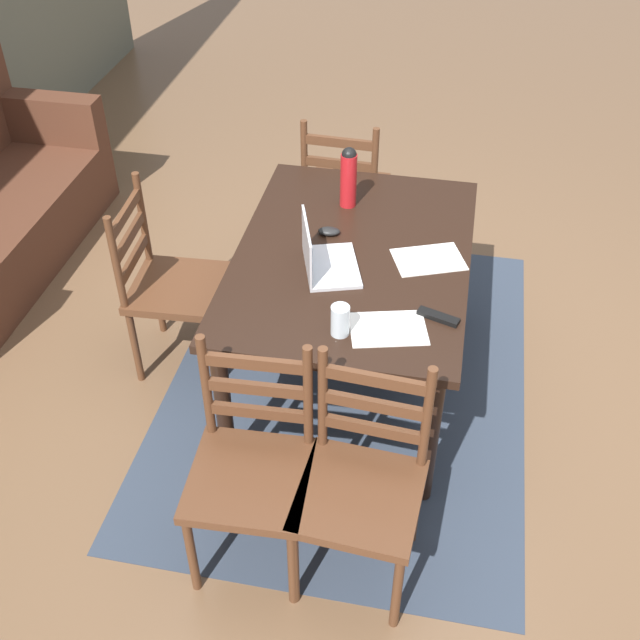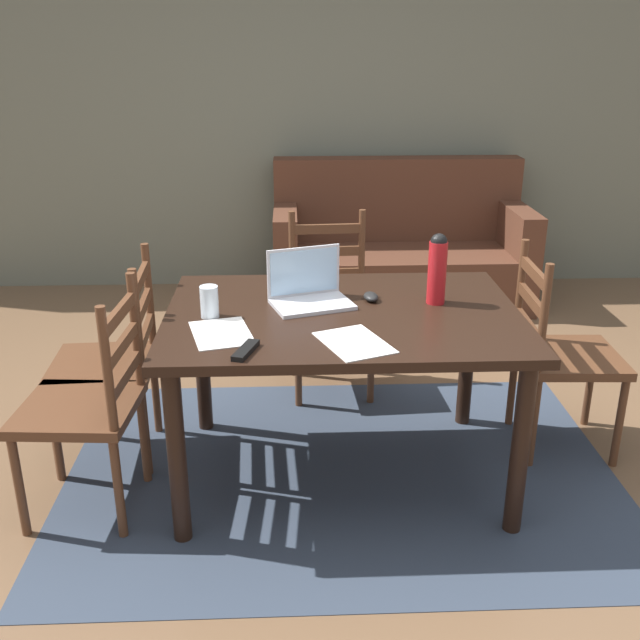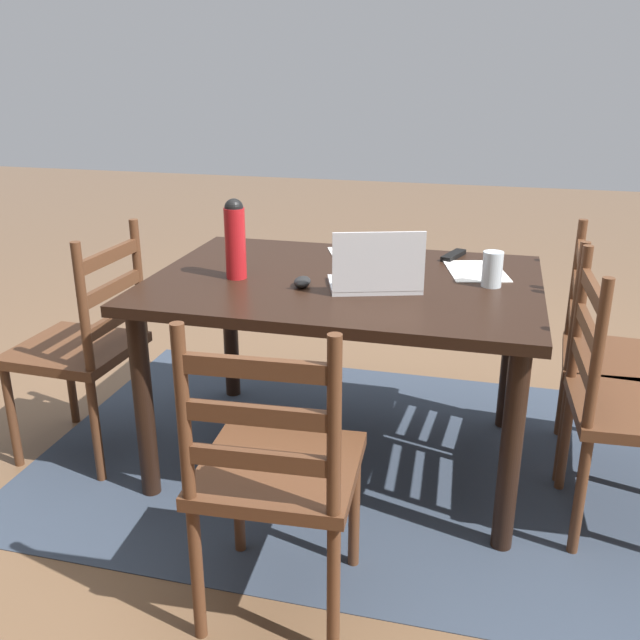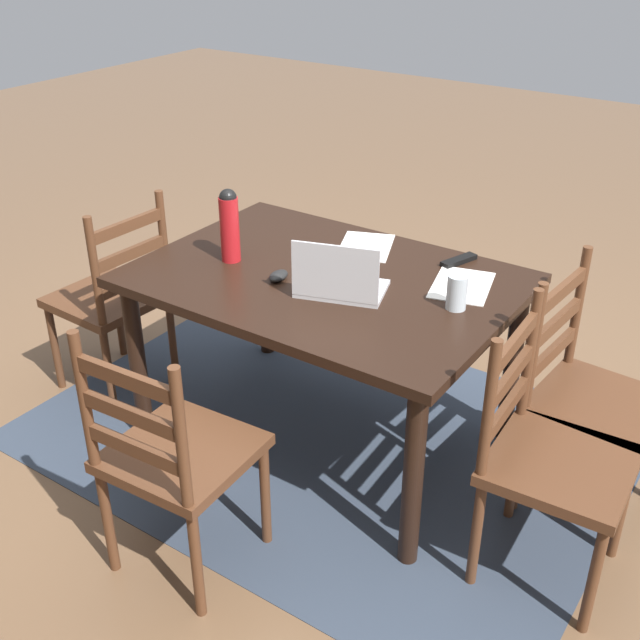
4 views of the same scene
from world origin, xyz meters
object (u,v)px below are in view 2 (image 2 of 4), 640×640
at_px(couch, 399,252).
at_px(tv_remote, 246,350).
at_px(chair_right_far, 561,355).
at_px(computer_mouse, 371,297).
at_px(dining_table, 343,333).
at_px(drinking_glass, 209,302).
at_px(chair_far_head, 330,307).
at_px(chair_left_far, 112,362).
at_px(water_bottle, 437,267).
at_px(chair_left_near, 88,406).
at_px(laptop, 308,290).

distance_m(couch, tv_remote, 2.90).
xyz_separation_m(chair_right_far, computer_mouse, (-0.88, -0.08, 0.32)).
height_order(dining_table, couch, couch).
bearing_deg(dining_table, drinking_glass, -176.00).
bearing_deg(chair_far_head, computer_mouse, -80.17).
height_order(chair_left_far, couch, couch).
height_order(dining_table, chair_right_far, chair_right_far).
distance_m(water_bottle, tv_remote, 0.93).
xyz_separation_m(chair_left_near, tv_remote, (0.64, -0.20, 0.31)).
height_order(chair_far_head, drinking_glass, chair_far_head).
relative_size(dining_table, drinking_glass, 11.23).
xyz_separation_m(chair_right_far, chair_left_far, (-2.02, 0.00, 0.00)).
distance_m(dining_table, tv_remote, 0.56).
distance_m(chair_right_far, couch, 2.14).
distance_m(chair_right_far, tv_remote, 1.55).
xyz_separation_m(chair_left_near, couch, (1.59, 2.51, -0.11)).
xyz_separation_m(chair_left_near, laptop, (0.87, 0.32, 0.36)).
height_order(chair_left_near, drinking_glass, chair_left_near).
bearing_deg(laptop, water_bottle, -2.70).
bearing_deg(couch, drinking_glass, -115.45).
height_order(chair_left_near, couch, couch).
distance_m(chair_left_near, couch, 2.97).
xyz_separation_m(water_bottle, tv_remote, (-0.77, -0.49, -0.15)).
relative_size(dining_table, computer_mouse, 14.44).
distance_m(chair_left_far, laptop, 0.95).
bearing_deg(laptop, chair_left_near, -159.74).
height_order(dining_table, water_bottle, water_bottle).
bearing_deg(chair_left_far, chair_left_near, -90.01).
relative_size(computer_mouse, tv_remote, 0.59).
xyz_separation_m(water_bottle, computer_mouse, (-0.27, 0.04, -0.14)).
relative_size(chair_left_near, computer_mouse, 9.50).
bearing_deg(dining_table, chair_right_far, 11.53).
relative_size(chair_left_far, laptop, 2.55).
bearing_deg(dining_table, chair_left_far, 168.46).
relative_size(water_bottle, computer_mouse, 3.00).
height_order(chair_left_far, water_bottle, water_bottle).
xyz_separation_m(water_bottle, drinking_glass, (-0.93, -0.13, -0.09)).
bearing_deg(chair_far_head, couch, 67.78).
distance_m(dining_table, chair_left_near, 1.05).
relative_size(chair_left_near, couch, 0.53).
bearing_deg(chair_left_near, tv_remote, -17.07).
bearing_deg(chair_right_far, chair_left_near, -168.44).
height_order(dining_table, computer_mouse, computer_mouse).
height_order(couch, computer_mouse, couch).
xyz_separation_m(laptop, drinking_glass, (-0.40, -0.15, 0.01)).
bearing_deg(chair_left_far, drinking_glass, -27.17).
bearing_deg(chair_right_far, tv_remote, -156.29).
relative_size(laptop, drinking_glass, 2.89).
xyz_separation_m(chair_left_far, chair_far_head, (1.01, 0.68, 0.00)).
relative_size(chair_far_head, computer_mouse, 9.50).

